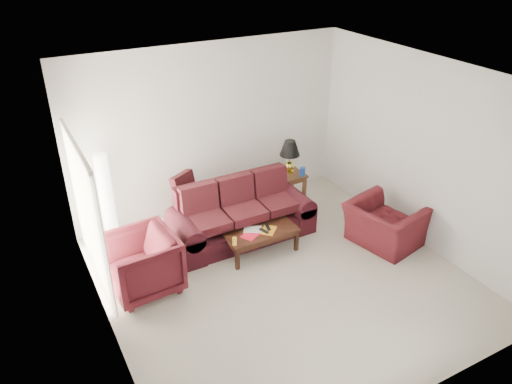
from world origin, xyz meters
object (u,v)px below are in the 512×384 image
floor_lamp (107,199)px  sofa (242,212)px  armchair_right (384,225)px  end_table (288,187)px  coffee_table (260,241)px  armchair_left (142,264)px

floor_lamp → sofa: bearing=-25.5°
armchair_right → floor_lamp: bearing=48.0°
sofa → end_table: bearing=30.4°
coffee_table → armchair_left: bearing=-163.4°
floor_lamp → armchair_left: (0.09, -1.45, -0.35)m
sofa → end_table: (1.32, 0.69, -0.19)m
end_table → coffee_table: size_ratio=0.51×
sofa → floor_lamp: 2.17m
floor_lamp → armchair_right: 4.47m
sofa → armchair_right: (1.94, -1.26, -0.13)m
armchair_left → end_table: bearing=106.9°
armchair_left → armchair_right: 3.86m
sofa → armchair_right: 2.31m
sofa → coffee_table: (0.06, -0.52, -0.28)m
armchair_left → armchair_right: size_ratio=0.88×
floor_lamp → coffee_table: (2.00, -1.44, -0.59)m
end_table → armchair_left: bearing=-159.0°
floor_lamp → coffee_table: bearing=-35.8°
armchair_left → armchair_right: armchair_left is taller
armchair_right → sofa: bearing=44.4°
floor_lamp → armchair_right: bearing=-29.4°
end_table → coffee_table: (-1.26, -1.20, -0.09)m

